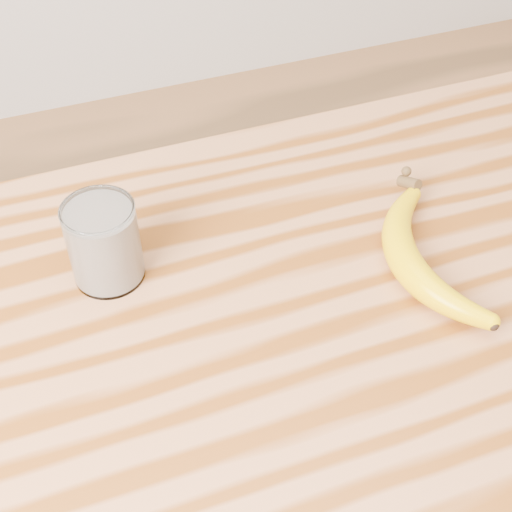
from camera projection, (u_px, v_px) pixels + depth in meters
name	position (u px, v px, depth m)	size (l,w,h in m)	color
table	(272.00, 407.00, 0.89)	(1.20, 0.80, 0.90)	#A4693E
smoothie_glass	(104.00, 243.00, 0.84)	(0.09, 0.09, 0.11)	white
banana	(404.00, 260.00, 0.86)	(0.12, 0.34, 0.04)	#E5B700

